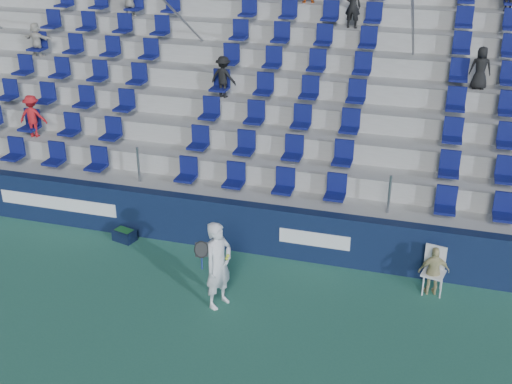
# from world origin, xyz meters

# --- Properties ---
(ground) EXTENTS (70.00, 70.00, 0.00)m
(ground) POSITION_xyz_m (0.00, 0.00, 0.00)
(ground) COLOR #2E6C56
(ground) RESTS_ON ground
(sponsor_wall) EXTENTS (24.00, 0.32, 1.20)m
(sponsor_wall) POSITION_xyz_m (0.00, 3.15, 0.60)
(sponsor_wall) COLOR #101C3C
(sponsor_wall) RESTS_ON ground
(grandstand) EXTENTS (24.00, 8.17, 6.63)m
(grandstand) POSITION_xyz_m (-0.00, 8.24, 2.14)
(grandstand) COLOR #A5A49F
(grandstand) RESTS_ON ground
(tennis_player) EXTENTS (0.74, 0.80, 1.86)m
(tennis_player) POSITION_xyz_m (-0.02, 0.89, 0.93)
(tennis_player) COLOR silver
(tennis_player) RESTS_ON ground
(line_judge_chair) EXTENTS (0.52, 0.54, 1.01)m
(line_judge_chair) POSITION_xyz_m (4.11, 2.65, 0.57)
(line_judge_chair) COLOR white
(line_judge_chair) RESTS_ON ground
(line_judge) EXTENTS (0.69, 0.42, 1.09)m
(line_judge) POSITION_xyz_m (4.11, 2.50, 0.55)
(line_judge) COLOR tan
(line_judge) RESTS_ON ground
(ball_bin) EXTENTS (0.59, 0.46, 0.29)m
(ball_bin) POSITION_xyz_m (-3.09, 2.75, 0.16)
(ball_bin) COLOR #0D1732
(ball_bin) RESTS_ON ground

